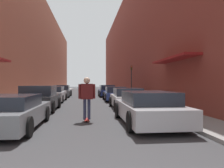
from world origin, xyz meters
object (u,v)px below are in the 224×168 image
object	(u,v)px
skateboarder	(87,94)
parked_car_right_1	(127,99)
parked_car_right_0	(148,108)
parked_car_left_1	(40,99)
traffic_light	(131,77)
parked_car_right_2	(115,94)
parked_car_left_3	(62,91)
parked_car_right_3	(107,91)
parked_car_left_2	(54,94)
parked_car_left_0	(10,112)

from	to	relation	value
skateboarder	parked_car_right_1	bearing A→B (deg)	59.85
parked_car_right_0	parked_car_right_1	size ratio (longest dim) A/B	1.13
parked_car_left_1	traffic_light	world-z (taller)	traffic_light
parked_car_left_1	parked_car_right_1	world-z (taller)	parked_car_left_1
parked_car_left_1	parked_car_right_0	size ratio (longest dim) A/B	0.85
parked_car_right_0	parked_car_right_2	distance (m)	10.82
parked_car_left_1	parked_car_right_2	world-z (taller)	parked_car_left_1
parked_car_right_2	parked_car_left_3	bearing A→B (deg)	131.00
parked_car_right_2	skateboarder	size ratio (longest dim) A/B	2.53
parked_car_left_1	parked_car_right_3	xyz separation A→B (m)	(4.92, 12.43, -0.04)
parked_car_left_2	parked_car_right_2	world-z (taller)	parked_car_left_2
parked_car_right_1	parked_car_right_3	xyz separation A→B (m)	(-0.18, 11.87, 0.03)
parked_car_left_2	parked_car_right_3	world-z (taller)	parked_car_right_3
traffic_light	parked_car_left_2	bearing A→B (deg)	-154.17
parked_car_left_3	traffic_light	size ratio (longest dim) A/B	1.50
parked_car_left_2	parked_car_right_3	bearing A→B (deg)	51.99
skateboarder	parked_car_right_3	bearing A→B (deg)	81.98
parked_car_left_0	parked_car_right_1	size ratio (longest dim) A/B	1.07
parked_car_left_0	parked_car_left_3	world-z (taller)	parked_car_left_3
parked_car_right_0	skateboarder	bearing A→B (deg)	159.71
skateboarder	parked_car_right_0	bearing A→B (deg)	-20.29
parked_car_left_0	parked_car_right_2	world-z (taller)	parked_car_right_2
parked_car_left_0	skateboarder	size ratio (longest dim) A/B	2.47
parked_car_left_1	skateboarder	bearing A→B (deg)	-54.10
parked_car_left_0	parked_car_left_1	world-z (taller)	parked_car_left_1
parked_car_left_1	traffic_light	size ratio (longest dim) A/B	1.24
parked_car_left_3	traffic_light	distance (m)	7.97
parked_car_left_0	parked_car_right_3	world-z (taller)	parked_car_right_3
parked_car_left_1	parked_car_right_2	xyz separation A→B (m)	(5.09, 6.30, -0.07)
parked_car_left_2	parked_car_left_3	xyz separation A→B (m)	(0.02, 6.31, 0.02)
parked_car_left_1	parked_car_right_0	xyz separation A→B (m)	(4.97, -4.52, -0.06)
traffic_light	skateboarder	bearing A→B (deg)	-109.09
parked_car_right_2	traffic_light	distance (m)	4.15
parked_car_left_3	traffic_light	world-z (taller)	traffic_light
parked_car_left_2	parked_car_right_3	size ratio (longest dim) A/B	1.01
parked_car_left_2	parked_car_right_0	size ratio (longest dim) A/B	1.01
parked_car_left_1	parked_car_left_2	world-z (taller)	parked_car_left_1
parked_car_right_0	parked_car_right_2	world-z (taller)	parked_car_right_0
parked_car_left_1	parked_car_left_3	size ratio (longest dim) A/B	0.83
parked_car_right_0	traffic_light	bearing A→B (deg)	80.93
parked_car_left_3	parked_car_right_1	xyz separation A→B (m)	(5.21, -11.72, -0.03)
parked_car_left_3	parked_car_right_0	bearing A→B (deg)	-73.17
parked_car_right_0	skateboarder	size ratio (longest dim) A/B	2.63
parked_car_left_3	parked_car_right_0	size ratio (longest dim) A/B	1.02
traffic_light	parked_car_right_3	bearing A→B (deg)	128.31
parked_car_left_0	parked_car_right_2	distance (m)	12.28
parked_car_right_1	parked_car_right_2	bearing A→B (deg)	90.17
parked_car_right_2	parked_car_left_2	bearing A→B (deg)	-176.33
parked_car_left_3	parked_car_right_0	world-z (taller)	parked_car_left_3
skateboarder	parked_car_right_2	bearing A→B (deg)	76.27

